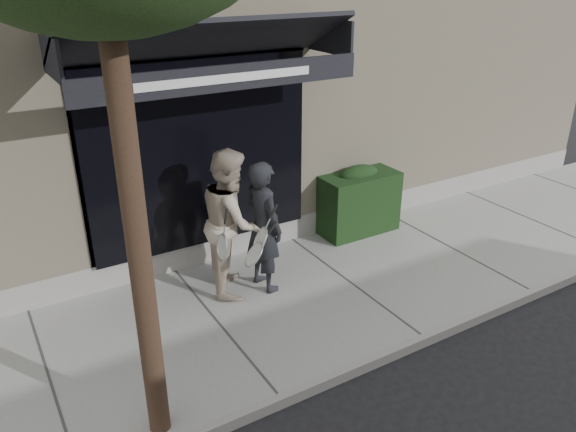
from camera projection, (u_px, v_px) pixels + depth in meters
ground at (347, 287)px, 8.00m from camera, size 80.00×80.00×0.00m
sidewalk at (347, 283)px, 7.97m from camera, size 20.00×3.00×0.12m
curb at (424, 340)px, 6.76m from camera, size 20.00×0.10×0.14m
building_facade at (199, 48)px, 10.74m from camera, size 14.30×8.04×5.64m
hedge at (357, 200)px, 9.22m from camera, size 1.30×0.70×1.14m
pedestrian_front at (263, 227)px, 7.43m from camera, size 0.71×0.86×1.82m
pedestrian_back at (232, 221)px, 7.39m from camera, size 1.08×1.19×1.98m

